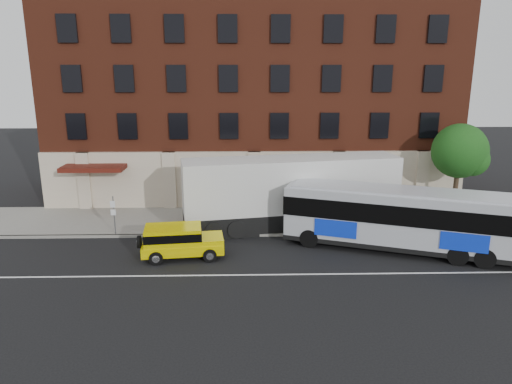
{
  "coord_description": "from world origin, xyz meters",
  "views": [
    {
      "loc": [
        -0.66,
        -20.59,
        9.79
      ],
      "look_at": [
        -0.03,
        5.5,
        2.89
      ],
      "focal_mm": 32.77,
      "sensor_mm": 36.0,
      "label": 1
    }
  ],
  "objects_px": {
    "street_tree": "(460,153)",
    "sign_pole": "(114,213)",
    "shipping_container": "(291,194)",
    "yellow_suv": "(179,240)",
    "city_bus": "(401,217)"
  },
  "relations": [
    {
      "from": "street_tree",
      "to": "city_bus",
      "type": "bearing_deg",
      "value": -133.77
    },
    {
      "from": "street_tree",
      "to": "sign_pole",
      "type": "bearing_deg",
      "value": -171.39
    },
    {
      "from": "yellow_suv",
      "to": "shipping_container",
      "type": "distance_m",
      "value": 8.1
    },
    {
      "from": "street_tree",
      "to": "city_bus",
      "type": "relative_size",
      "value": 0.48
    },
    {
      "from": "shipping_container",
      "to": "street_tree",
      "type": "bearing_deg",
      "value": 9.46
    },
    {
      "from": "city_bus",
      "to": "yellow_suv",
      "type": "height_order",
      "value": "city_bus"
    },
    {
      "from": "sign_pole",
      "to": "shipping_container",
      "type": "distance_m",
      "value": 10.86
    },
    {
      "from": "sign_pole",
      "to": "street_tree",
      "type": "relative_size",
      "value": 0.4
    },
    {
      "from": "yellow_suv",
      "to": "shipping_container",
      "type": "height_order",
      "value": "shipping_container"
    },
    {
      "from": "sign_pole",
      "to": "shipping_container",
      "type": "height_order",
      "value": "shipping_container"
    },
    {
      "from": "yellow_suv",
      "to": "street_tree",
      "type": "bearing_deg",
      "value": 20.52
    },
    {
      "from": "city_bus",
      "to": "yellow_suv",
      "type": "xyz_separation_m",
      "value": [
        -12.1,
        -0.75,
        -0.92
      ]
    },
    {
      "from": "shipping_container",
      "to": "sign_pole",
      "type": "bearing_deg",
      "value": -172.29
    },
    {
      "from": "street_tree",
      "to": "city_bus",
      "type": "height_order",
      "value": "street_tree"
    },
    {
      "from": "street_tree",
      "to": "shipping_container",
      "type": "height_order",
      "value": "street_tree"
    }
  ]
}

